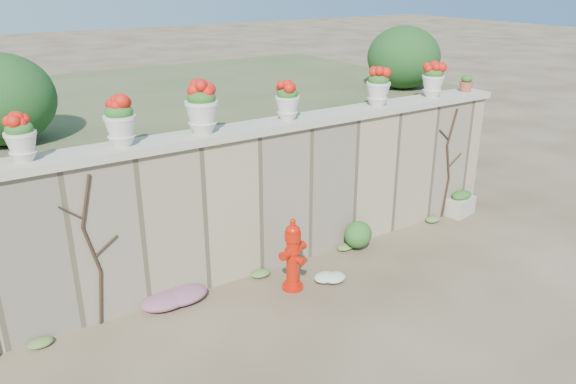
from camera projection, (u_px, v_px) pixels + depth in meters
ground at (357, 317)px, 6.93m from camera, size 80.00×80.00×0.00m
stone_wall at (279, 197)px, 7.97m from camera, size 8.00×0.40×2.00m
wall_cap at (279, 125)px, 7.59m from camera, size 8.10×0.52×0.10m
raised_fill at (188, 143)px, 10.48m from camera, size 9.00×6.00×2.00m
back_shrub_left at (0, 99)px, 6.73m from camera, size 1.30×1.30×1.10m
back_shrub_right at (404, 57)px, 10.07m from camera, size 1.30×1.30×1.10m
vine_left at (93, 250)px, 6.45m from camera, size 0.60×0.04×1.91m
vine_right at (448, 162)px, 9.44m from camera, size 0.60×0.04×1.91m
fire_hydrant at (293, 254)px, 7.38m from camera, size 0.44×0.31×1.02m
planter_box at (461, 203)px, 9.81m from camera, size 0.58×0.41×0.44m
green_shrub at (366, 233)px, 8.48m from camera, size 0.63×0.57×0.60m
magenta_clump at (169, 297)px, 7.14m from camera, size 0.85×0.57×0.23m
white_flowers at (329, 276)px, 7.68m from camera, size 0.51×0.41×0.18m
urn_pot_0 at (21, 138)px, 5.87m from camera, size 0.33×0.33×0.52m
urn_pot_1 at (120, 122)px, 6.39m from camera, size 0.37×0.37×0.58m
urn_pot_2 at (202, 108)px, 6.89m from camera, size 0.41×0.41×0.65m
urn_pot_3 at (287, 101)px, 7.55m from camera, size 0.33×0.33×0.52m
urn_pot_4 at (378, 87)px, 8.36m from camera, size 0.36×0.36×0.57m
urn_pot_5 at (433, 80)px, 8.95m from camera, size 0.35×0.35×0.56m
terracotta_pot at (466, 84)px, 9.41m from camera, size 0.23×0.23×0.27m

